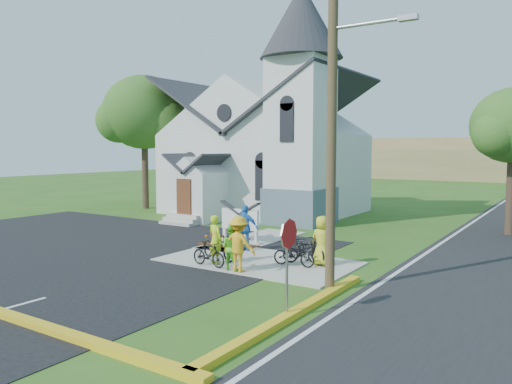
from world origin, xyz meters
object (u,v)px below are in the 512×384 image
Objects in this scene: church_sign at (240,220)px; bike_3 at (303,251)px; cyclist_2 at (245,228)px; bike_0 at (219,246)px; cyclist_3 at (239,244)px; cyclist_1 at (231,247)px; cyclist_4 at (322,241)px; bike_2 at (294,255)px; utility_pole at (334,104)px; cyclist_0 at (215,239)px; bike_1 at (209,254)px; stop_sign at (288,247)px; bike_4 at (307,248)px.

bike_3 is (4.27, -2.16, -0.54)m from church_sign.
bike_3 is at bearing 153.98° from cyclist_2.
cyclist_3 reaches higher than bike_0.
cyclist_4 is at bearing -138.64° from cyclist_1.
bike_2 is at bearing -136.30° from cyclist_1.
utility_pole reaches higher than cyclist_3.
bike_1 is (0.07, -0.48, -0.43)m from cyclist_0.
cyclist_4 is at bearing -55.32° from bike_0.
stop_sign reaches higher than bike_3.
cyclist_0 is 1.45m from cyclist_3.
cyclist_4 is (3.24, 2.31, 0.44)m from bike_1.
bike_0 reaches higher than bike_1.
bike_4 is (2.61, 2.01, -0.36)m from cyclist_0.
church_sign reaches higher than bike_2.
utility_pole is 6.67m from cyclist_0.
utility_pole reaches higher than bike_4.
utility_pole reaches higher than cyclist_1.
bike_2 is (-2.42, 4.68, -1.32)m from stop_sign.
cyclist_0 is 1.19× the size of bike_1.
stop_sign is at bearing -177.19° from bike_3.
bike_4 is at bearing -126.30° from cyclist_1.
cyclist_4 is (1.95, 2.31, -0.05)m from cyclist_3.
stop_sign reaches higher than cyclist_1.
bike_0 is at bearing 165.27° from utility_pole.
bike_4 is at bearing -40.64° from bike_1.
cyclist_2 reaches higher than church_sign.
cyclist_3 is at bearing 129.83° from bike_3.
bike_2 is at bearing -50.84° from bike_1.
bike_3 is (-2.36, 5.24, -1.29)m from stop_sign.
bike_4 is at bearing 113.13° from stop_sign.
utility_pole is at bearing -172.91° from cyclist_0.
cyclist_2 is 3.79m from cyclist_4.
cyclist_1 is 1.04× the size of bike_1.
stop_sign is at bearing -88.51° from utility_pole.
bike_0 is (-5.18, 1.36, -4.85)m from utility_pole.
utility_pole is 5.25× the size of bike_0.
bike_0 is 1.29× the size of bike_1.
cyclist_4 is at bearing -106.13° from bike_3.
cyclist_1 is at bearing 45.99° from cyclist_4.
stop_sign is 5.43m from bike_2.
cyclist_1 is at bearing 103.87° from cyclist_2.
cyclist_0 is 2.53m from cyclist_2.
cyclist_3 is 2.81m from bike_4.
bike_2 is at bearing -162.47° from bike_4.
cyclist_3 is (-3.52, 0.30, -4.42)m from utility_pole.
bike_3 reaches higher than bike_2.
stop_sign is 6.75m from bike_0.
cyclist_2 is at bearing 62.10° from bike_2.
stop_sign is 1.27× the size of bike_4.
church_sign is at bearing 38.15° from bike_0.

